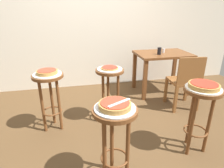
{
  "coord_description": "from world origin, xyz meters",
  "views": [
    {
      "loc": [
        -0.41,
        -2.1,
        1.5
      ],
      "look_at": [
        0.02,
        -0.09,
        0.67
      ],
      "focal_mm": 30.94,
      "sensor_mm": 36.0,
      "label": 1
    }
  ],
  "objects_px": {
    "serving_plate_rear": "(110,69)",
    "wooden_chair": "(185,81)",
    "pizza_middle": "(204,85)",
    "stool_leftside": "(49,90)",
    "serving_plate_foreground": "(115,108)",
    "dining_table": "(162,60)",
    "pizza_rear": "(110,68)",
    "condiment_shaker": "(163,51)",
    "stool_rear": "(110,84)",
    "stool_middle": "(200,107)",
    "pizza_leftside": "(47,72)",
    "serving_plate_leftside": "(47,74)",
    "serving_plate_middle": "(203,88)",
    "cup_near_edge": "(159,51)",
    "pizza_foreground": "(115,105)",
    "pizza_server_knife": "(119,103)",
    "stool_foreground": "(115,130)"
  },
  "relations": [
    {
      "from": "stool_middle",
      "to": "cup_near_edge",
      "type": "bearing_deg",
      "value": 81.73
    },
    {
      "from": "pizza_foreground",
      "to": "serving_plate_middle",
      "type": "bearing_deg",
      "value": 12.56
    },
    {
      "from": "stool_rear",
      "to": "pizza_rear",
      "type": "height_order",
      "value": "pizza_rear"
    },
    {
      "from": "condiment_shaker",
      "to": "stool_leftside",
      "type": "bearing_deg",
      "value": -156.71
    },
    {
      "from": "stool_leftside",
      "to": "pizza_server_knife",
      "type": "bearing_deg",
      "value": -57.63
    },
    {
      "from": "serving_plate_rear",
      "to": "wooden_chair",
      "type": "xyz_separation_m",
      "value": [
        1.18,
        0.08,
        -0.28
      ]
    },
    {
      "from": "serving_plate_middle",
      "to": "pizza_server_knife",
      "type": "relative_size",
      "value": 1.58
    },
    {
      "from": "pizza_middle",
      "to": "serving_plate_foreground",
      "type": "bearing_deg",
      "value": -167.44
    },
    {
      "from": "pizza_middle",
      "to": "pizza_leftside",
      "type": "distance_m",
      "value": 1.73
    },
    {
      "from": "dining_table",
      "to": "stool_middle",
      "type": "bearing_deg",
      "value": -102.06
    },
    {
      "from": "cup_near_edge",
      "to": "stool_leftside",
      "type": "bearing_deg",
      "value": -157.97
    },
    {
      "from": "stool_middle",
      "to": "wooden_chair",
      "type": "height_order",
      "value": "wooden_chair"
    },
    {
      "from": "dining_table",
      "to": "serving_plate_rear",
      "type": "bearing_deg",
      "value": -145.37
    },
    {
      "from": "cup_near_edge",
      "to": "stool_rear",
      "type": "bearing_deg",
      "value": -146.11
    },
    {
      "from": "serving_plate_middle",
      "to": "wooden_chair",
      "type": "distance_m",
      "value": 1.02
    },
    {
      "from": "pizza_foreground",
      "to": "stool_leftside",
      "type": "bearing_deg",
      "value": 121.64
    },
    {
      "from": "pizza_foreground",
      "to": "stool_middle",
      "type": "distance_m",
      "value": 1.0
    },
    {
      "from": "pizza_foreground",
      "to": "pizza_rear",
      "type": "bearing_deg",
      "value": 80.82
    },
    {
      "from": "serving_plate_middle",
      "to": "wooden_chair",
      "type": "xyz_separation_m",
      "value": [
        0.4,
        0.89,
        -0.28
      ]
    },
    {
      "from": "dining_table",
      "to": "condiment_shaker",
      "type": "bearing_deg",
      "value": -32.01
    },
    {
      "from": "stool_foreground",
      "to": "serving_plate_rear",
      "type": "xyz_separation_m",
      "value": [
        0.17,
        1.02,
        0.21
      ]
    },
    {
      "from": "pizza_middle",
      "to": "wooden_chair",
      "type": "height_order",
      "value": "wooden_chair"
    },
    {
      "from": "serving_plate_rear",
      "to": "condiment_shaker",
      "type": "height_order",
      "value": "condiment_shaker"
    },
    {
      "from": "stool_foreground",
      "to": "condiment_shaker",
      "type": "height_order",
      "value": "condiment_shaker"
    },
    {
      "from": "pizza_foreground",
      "to": "cup_near_edge",
      "type": "bearing_deg",
      "value": 55.51
    },
    {
      "from": "pizza_leftside",
      "to": "dining_table",
      "type": "distance_m",
      "value": 2.07
    },
    {
      "from": "pizza_leftside",
      "to": "serving_plate_leftside",
      "type": "bearing_deg",
      "value": 90.0
    },
    {
      "from": "stool_leftside",
      "to": "condiment_shaker",
      "type": "height_order",
      "value": "condiment_shaker"
    },
    {
      "from": "serving_plate_foreground",
      "to": "cup_near_edge",
      "type": "bearing_deg",
      "value": 55.51
    },
    {
      "from": "stool_leftside",
      "to": "serving_plate_leftside",
      "type": "bearing_deg",
      "value": 0.0
    },
    {
      "from": "pizza_middle",
      "to": "stool_leftside",
      "type": "relative_size",
      "value": 0.4
    },
    {
      "from": "condiment_shaker",
      "to": "stool_rear",
      "type": "bearing_deg",
      "value": -145.61
    },
    {
      "from": "serving_plate_foreground",
      "to": "pizza_server_knife",
      "type": "bearing_deg",
      "value": -33.69
    },
    {
      "from": "stool_middle",
      "to": "serving_plate_rear",
      "type": "relative_size",
      "value": 2.26
    },
    {
      "from": "pizza_foreground",
      "to": "pizza_rear",
      "type": "distance_m",
      "value": 1.04
    },
    {
      "from": "pizza_rear",
      "to": "cup_near_edge",
      "type": "height_order",
      "value": "cup_near_edge"
    },
    {
      "from": "pizza_rear",
      "to": "cup_near_edge",
      "type": "bearing_deg",
      "value": 33.89
    },
    {
      "from": "condiment_shaker",
      "to": "serving_plate_middle",
      "type": "bearing_deg",
      "value": -102.27
    },
    {
      "from": "dining_table",
      "to": "cup_near_edge",
      "type": "bearing_deg",
      "value": -139.86
    },
    {
      "from": "pizza_rear",
      "to": "serving_plate_rear",
      "type": "bearing_deg",
      "value": -104.04
    },
    {
      "from": "serving_plate_foreground",
      "to": "condiment_shaker",
      "type": "bearing_deg",
      "value": 54.24
    },
    {
      "from": "stool_rear",
      "to": "stool_middle",
      "type": "bearing_deg",
      "value": -46.05
    },
    {
      "from": "pizza_rear",
      "to": "wooden_chair",
      "type": "height_order",
      "value": "wooden_chair"
    },
    {
      "from": "serving_plate_middle",
      "to": "cup_near_edge",
      "type": "distance_m",
      "value": 1.5
    },
    {
      "from": "dining_table",
      "to": "pizza_rear",
      "type": "bearing_deg",
      "value": -145.37
    },
    {
      "from": "serving_plate_middle",
      "to": "stool_leftside",
      "type": "xyz_separation_m",
      "value": [
        -1.55,
        0.77,
        -0.21
      ]
    },
    {
      "from": "stool_leftside",
      "to": "pizza_rear",
      "type": "distance_m",
      "value": 0.8
    },
    {
      "from": "pizza_rear",
      "to": "wooden_chair",
      "type": "relative_size",
      "value": 0.27
    },
    {
      "from": "cup_near_edge",
      "to": "condiment_shaker",
      "type": "relative_size",
      "value": 1.49
    },
    {
      "from": "stool_leftside",
      "to": "condiment_shaker",
      "type": "relative_size",
      "value": 9.12
    }
  ]
}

